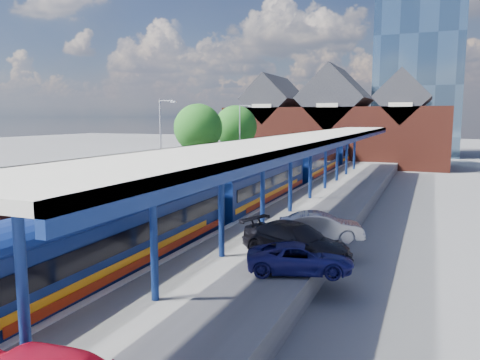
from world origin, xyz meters
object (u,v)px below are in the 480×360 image
at_px(parked_car_silver, 321,226).
at_px(parked_car_blue, 300,258).
at_px(lamp_post_d, 241,133).
at_px(parked_car_dark, 296,241).
at_px(lamp_post_c, 162,139).
at_px(train, 289,170).
at_px(platform_sign, 191,167).

xyz_separation_m(parked_car_silver, parked_car_blue, (0.31, -4.84, -0.10)).
xyz_separation_m(lamp_post_d, parked_car_dark, (14.23, -29.07, -3.29)).
height_order(parked_car_dark, parked_car_blue, parked_car_dark).
xyz_separation_m(lamp_post_d, parked_car_silver, (14.55, -25.91, -3.35)).
xyz_separation_m(parked_car_silver, parked_car_dark, (-0.32, -3.16, 0.06)).
relative_size(parked_car_dark, parked_car_blue, 1.24).
distance_m(lamp_post_c, parked_car_dark, 19.60).
xyz_separation_m(lamp_post_d, parked_car_blue, (14.86, -30.75, -3.45)).
bearing_deg(lamp_post_c, parked_car_dark, -42.57).
relative_size(parked_car_silver, parked_car_blue, 1.00).
distance_m(train, lamp_post_d, 11.70).
distance_m(parked_car_silver, parked_car_dark, 3.18).
bearing_deg(lamp_post_d, parked_car_blue, -64.20).
bearing_deg(parked_car_silver, parked_car_blue, 165.22).
distance_m(lamp_post_c, parked_car_silver, 17.92).
bearing_deg(train, parked_car_dark, -73.03).
relative_size(train, lamp_post_c, 9.42).
xyz_separation_m(train, lamp_post_d, (-7.86, 8.18, 2.87)).
height_order(lamp_post_c, parked_car_silver, lamp_post_c).
xyz_separation_m(train, parked_car_dark, (6.37, -20.89, -0.42)).
bearing_deg(lamp_post_c, train, 44.88).
bearing_deg(lamp_post_d, train, -46.15).
distance_m(lamp_post_d, parked_car_dark, 32.53).
bearing_deg(train, lamp_post_c, -135.12).
xyz_separation_m(platform_sign, parked_car_blue, (13.50, -16.75, -1.15)).
distance_m(parked_car_dark, parked_car_blue, 1.80).
height_order(train, platform_sign, platform_sign).
relative_size(platform_sign, parked_car_silver, 0.64).
distance_m(lamp_post_d, platform_sign, 14.25).
xyz_separation_m(lamp_post_d, platform_sign, (1.36, -14.00, -2.30)).
xyz_separation_m(lamp_post_c, parked_car_dark, (14.23, -13.07, -3.29)).
distance_m(platform_sign, parked_car_silver, 17.80).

